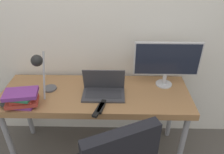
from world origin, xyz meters
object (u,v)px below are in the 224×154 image
laptop (104,89)px  book_stack (21,98)px  game_controller (9,104)px  monitor (167,61)px  desk_lamp (41,69)px

laptop → book_stack: 0.68m
laptop → game_controller: bearing=-166.8°
game_controller → monitor: bearing=14.6°
monitor → game_controller: 1.39m
monitor → book_stack: bearing=-164.2°
laptop → monitor: (0.56, 0.17, 0.20)m
desk_lamp → game_controller: 0.40m
monitor → desk_lamp: desk_lamp is taller
book_stack → game_controller: 0.12m
desk_lamp → game_controller: bearing=-156.7°
laptop → monitor: 0.62m
game_controller → book_stack: bearing=1.4°
desk_lamp → book_stack: bearing=-144.7°
monitor → game_controller: monitor is taller
book_stack → desk_lamp: bearing=35.3°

